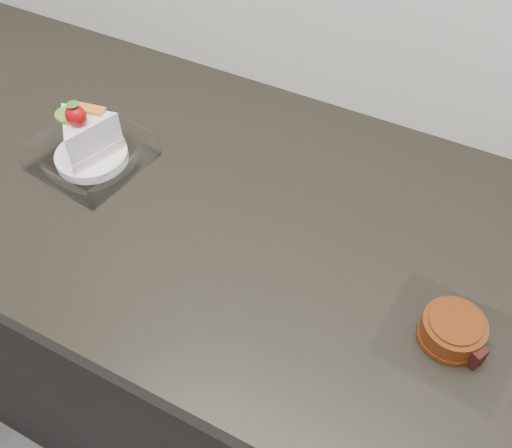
{
  "coord_description": "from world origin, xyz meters",
  "views": [
    {
      "loc": [
        0.2,
        1.16,
        1.55
      ],
      "look_at": [
        -0.05,
        1.64,
        0.94
      ],
      "focal_mm": 40.0,
      "sensor_mm": 36.0,
      "label": 1
    }
  ],
  "objects": [
    {
      "name": "cake_tray",
      "position": [
        -0.38,
        1.67,
        0.93
      ],
      "size": [
        0.18,
        0.18,
        0.13
      ],
      "rotation": [
        0.0,
        0.0,
        -0.13
      ],
      "color": "white",
      "rests_on": "counter"
    },
    {
      "name": "mooncake_wrap",
      "position": [
        0.25,
        1.61,
        0.92
      ],
      "size": [
        0.18,
        0.17,
        0.04
      ],
      "rotation": [
        0.0,
        0.0,
        0.07
      ],
      "color": "white",
      "rests_on": "counter"
    },
    {
      "name": "counter",
      "position": [
        0.0,
        1.69,
        0.45
      ],
      "size": [
        2.04,
        0.64,
        0.9
      ],
      "color": "black",
      "rests_on": "ground"
    }
  ]
}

